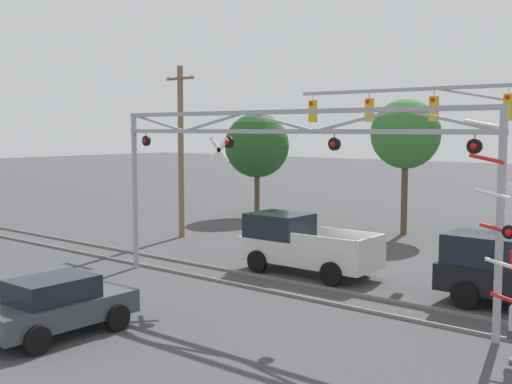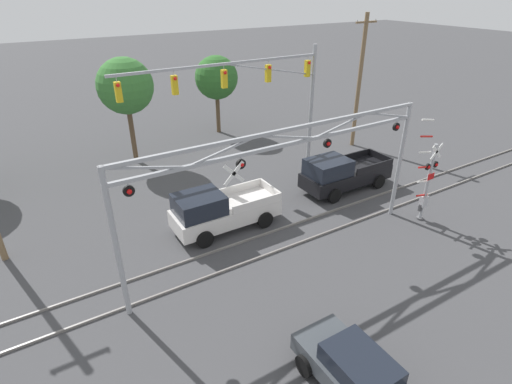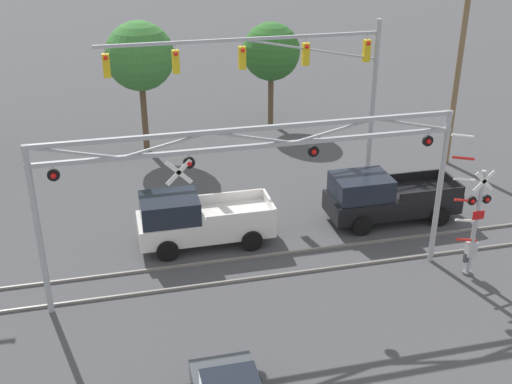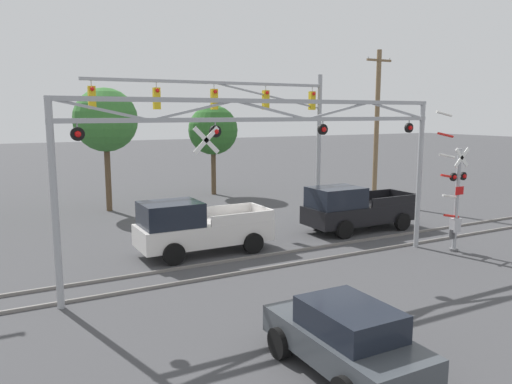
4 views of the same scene
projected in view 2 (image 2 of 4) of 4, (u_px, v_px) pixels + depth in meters
The scene contains 11 objects.
rail_track_near at pixel (279, 250), 18.08m from camera, with size 80.00×0.08×0.10m, color gray.
rail_track_far at pixel (263, 235), 19.17m from camera, with size 80.00×0.08×0.10m, color gray.
crossing_gantry at pixel (286, 163), 15.80m from camera, with size 13.96×0.26×5.92m.
crossing_signal_mast at pixel (426, 184), 19.56m from camera, with size 1.85×0.35×5.55m.
traffic_signal_span at pixel (263, 87), 23.31m from camera, with size 12.57×0.39×7.50m.
pickup_truck_lead at pixel (219, 210), 19.25m from camera, with size 5.25×2.24×2.14m.
pickup_truck_following at pixel (342, 173), 22.97m from camera, with size 5.50×2.24×2.14m.
sedan_waiting at pixel (356, 373), 11.54m from camera, with size 1.99×3.95×1.55m.
utility_pole_right at pixel (359, 81), 27.74m from camera, with size 1.80×0.28×9.11m.
background_tree_far_left_verge at pixel (216, 78), 30.51m from camera, with size 3.29×3.29×5.99m.
background_tree_far_right_verge at pixel (125, 86), 24.83m from camera, with size 3.50×3.50×6.84m.
Camera 2 is at (-8.55, 1.98, 10.82)m, focal length 28.00 mm.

